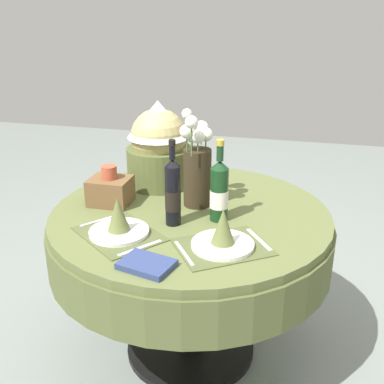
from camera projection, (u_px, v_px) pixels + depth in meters
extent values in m
plane|color=gray|center=(191.00, 348.00, 2.38)|extent=(8.00, 8.00, 0.00)
cylinder|color=#5B6638|center=(190.00, 215.00, 2.11)|extent=(1.24, 1.24, 0.04)
cylinder|color=#545D33|center=(190.00, 239.00, 2.15)|extent=(1.27, 1.27, 0.20)
cylinder|color=black|center=(190.00, 285.00, 2.24)|extent=(0.12, 0.12, 0.69)
cylinder|color=black|center=(191.00, 346.00, 2.38)|extent=(0.63, 0.63, 0.03)
cube|color=#4E562F|center=(119.00, 234.00, 1.89)|extent=(0.43, 0.41, 0.00)
cylinder|color=white|center=(119.00, 232.00, 1.89)|extent=(0.24, 0.24, 0.02)
cone|color=#606B38|center=(118.00, 214.00, 1.86)|extent=(0.09, 0.09, 0.14)
cube|color=silver|center=(101.00, 220.00, 2.00)|extent=(0.13, 0.16, 0.00)
cube|color=silver|center=(140.00, 248.00, 1.78)|extent=(0.13, 0.16, 0.00)
cube|color=#4E562F|center=(223.00, 247.00, 1.79)|extent=(0.43, 0.41, 0.00)
cylinder|color=white|center=(223.00, 245.00, 1.79)|extent=(0.24, 0.24, 0.02)
cone|color=#606B38|center=(223.00, 226.00, 1.76)|extent=(0.09, 0.09, 0.14)
cube|color=silver|center=(184.00, 253.00, 1.74)|extent=(0.12, 0.16, 0.00)
cube|color=silver|center=(259.00, 239.00, 1.84)|extent=(0.12, 0.17, 0.00)
cylinder|color=#332819|center=(197.00, 178.00, 2.12)|extent=(0.13, 0.13, 0.26)
sphere|color=white|center=(198.00, 137.00, 2.01)|extent=(0.06, 0.06, 0.06)
cylinder|color=#4C7038|center=(198.00, 146.00, 2.03)|extent=(0.01, 0.01, 0.05)
sphere|color=white|center=(201.00, 128.00, 2.11)|extent=(0.07, 0.07, 0.07)
cylinder|color=#4C7038|center=(201.00, 139.00, 2.13)|extent=(0.01, 0.01, 0.05)
sphere|color=white|center=(206.00, 135.00, 2.06)|extent=(0.06, 0.06, 0.06)
cylinder|color=#4C7038|center=(206.00, 144.00, 2.07)|extent=(0.01, 0.01, 0.04)
sphere|color=white|center=(191.00, 122.00, 1.93)|extent=(0.05, 0.05, 0.05)
cylinder|color=#4C7038|center=(191.00, 141.00, 1.96)|extent=(0.01, 0.01, 0.13)
sphere|color=white|center=(187.00, 114.00, 2.05)|extent=(0.05, 0.05, 0.05)
cylinder|color=#4C7038|center=(187.00, 132.00, 2.08)|extent=(0.01, 0.01, 0.14)
sphere|color=white|center=(187.00, 131.00, 2.01)|extent=(0.06, 0.06, 0.06)
cylinder|color=#4C7038|center=(187.00, 144.00, 2.03)|extent=(0.01, 0.01, 0.07)
sphere|color=white|center=(192.00, 137.00, 2.04)|extent=(0.05, 0.05, 0.05)
cylinder|color=#4C7038|center=(192.00, 145.00, 2.06)|extent=(0.01, 0.01, 0.04)
cylinder|color=black|center=(173.00, 196.00, 1.93)|extent=(0.06, 0.06, 0.26)
cylinder|color=black|center=(173.00, 200.00, 1.94)|extent=(0.07, 0.07, 0.09)
cone|color=black|center=(172.00, 163.00, 1.88)|extent=(0.06, 0.06, 0.03)
cylinder|color=black|center=(172.00, 149.00, 1.86)|extent=(0.02, 0.02, 0.08)
cylinder|color=black|center=(172.00, 143.00, 1.85)|extent=(0.03, 0.03, 0.02)
cylinder|color=#143819|center=(219.00, 195.00, 1.98)|extent=(0.08, 0.08, 0.23)
cylinder|color=silver|center=(219.00, 199.00, 1.98)|extent=(0.08, 0.08, 0.08)
cone|color=#143819|center=(220.00, 165.00, 1.93)|extent=(0.08, 0.08, 0.03)
cylinder|color=#143819|center=(220.00, 150.00, 1.90)|extent=(0.03, 0.03, 0.09)
cylinder|color=#B29933|center=(220.00, 143.00, 1.89)|extent=(0.03, 0.03, 0.02)
cube|color=navy|center=(147.00, 264.00, 1.65)|extent=(0.21, 0.17, 0.02)
cylinder|color=#566033|center=(159.00, 166.00, 2.38)|extent=(0.32, 0.32, 0.19)
sphere|color=tan|center=(159.00, 137.00, 2.32)|extent=(0.28, 0.28, 0.28)
cone|color=silver|center=(158.00, 119.00, 2.28)|extent=(0.31, 0.31, 0.18)
cube|color=brown|center=(111.00, 191.00, 2.16)|extent=(0.18, 0.16, 0.12)
cylinder|color=#B24C33|center=(109.00, 172.00, 2.13)|extent=(0.07, 0.07, 0.06)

